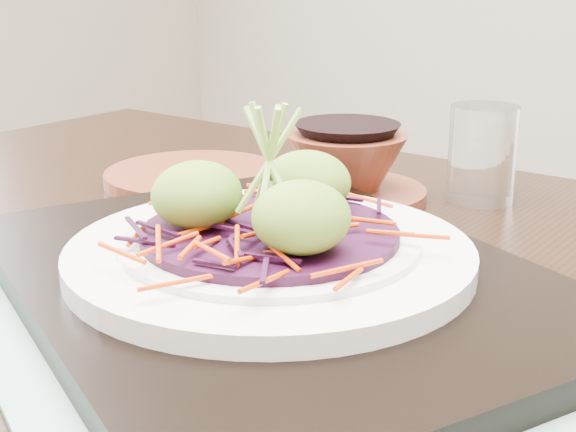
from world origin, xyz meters
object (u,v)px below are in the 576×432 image
Objects in this scene: serving_tray at (270,278)px; white_plate at (270,253)px; dining_table at (279,409)px; water_glass at (482,154)px; terracotta_side_plate at (195,176)px; terracotta_bowl_set at (346,170)px.

white_plate is at bearing 50.83° from serving_tray.
white_plate reaches higher than serving_tray.
water_glass is (0.03, 0.27, 0.14)m from dining_table.
white_plate is 0.30m from terracotta_side_plate.
serving_tray is 2.38× the size of terracotta_bowl_set.
serving_tray is at bearing -38.46° from terracotta_side_plate.
terracotta_bowl_set is at bearing 13.58° from terracotta_side_plate.
terracotta_bowl_set is at bearing -144.60° from water_glass.
terracotta_side_plate is at bearing 145.59° from dining_table.
dining_table is 0.11m from serving_tray.
terracotta_side_plate is at bearing -156.85° from water_glass.
serving_tray is at bearing -153.43° from white_plate.
serving_tray is at bearing -94.40° from water_glass.
white_plate reaches higher than terracotta_side_plate.
dining_table is 0.13m from white_plate.
white_plate is at bearing -70.51° from terracotta_bowl_set.
white_plate is 1.55× the size of terracotta_bowl_set.
water_glass is 0.12m from terracotta_bowl_set.
white_plate is 0.23m from terracotta_bowl_set.
dining_table is at bearing 136.59° from serving_tray.
serving_tray is 2.27× the size of terracotta_side_plate.
white_plate is (0.01, -0.02, 0.13)m from dining_table.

